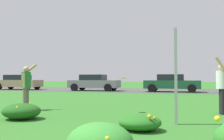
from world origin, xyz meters
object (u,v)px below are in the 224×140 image
sign_post_near_path (176,76)px  frisbee_orange (122,78)px  person_thrower_green_shirt (26,84)px  car_tan_leftmost (18,82)px  person_catcher_white_shirt (222,84)px  car_dark_green_center_right (172,83)px  car_gray_center_left (94,82)px

sign_post_near_path → frisbee_orange: size_ratio=9.53×
person_thrower_green_shirt → car_tan_leftmost: 17.27m
person_catcher_white_shirt → car_dark_green_center_right: (-2.30, 12.98, -0.23)m
person_thrower_green_shirt → car_dark_green_center_right: 14.49m
person_thrower_green_shirt → car_dark_green_center_right: (4.41, 13.80, -0.22)m
car_gray_center_left → sign_post_near_path: bearing=-62.9°
person_thrower_green_shirt → car_gray_center_left: bearing=99.9°
sign_post_near_path → frisbee_orange: sign_post_near_path is taller
person_thrower_green_shirt → car_tan_leftmost: size_ratio=0.38×
person_catcher_white_shirt → car_gray_center_left: size_ratio=0.41×
sign_post_near_path → frisbee_orange: 2.54m
car_gray_center_left → person_catcher_white_shirt: bearing=-54.9°
sign_post_near_path → car_gray_center_left: bearing=117.1°
person_catcher_white_shirt → car_gray_center_left: person_catcher_white_shirt is taller
person_catcher_white_shirt → frisbee_orange: bearing=-171.4°
sign_post_near_path → car_dark_green_center_right: sign_post_near_path is taller
person_catcher_white_shirt → frisbee_orange: person_catcher_white_shirt is taller
car_dark_green_center_right → frisbee_orange: bearing=-93.7°
sign_post_near_path → car_tan_leftmost: bearing=136.0°
person_catcher_white_shirt → car_tan_leftmost: size_ratio=0.41×
frisbee_orange → car_tan_leftmost: (-13.91, 13.47, -0.43)m
sign_post_near_path → person_thrower_green_shirt: (-5.37, 1.42, -0.27)m
car_tan_leftmost → car_dark_green_center_right: (14.79, 0.00, 0.00)m
sign_post_near_path → car_gray_center_left: size_ratio=0.55×
sign_post_near_path → car_dark_green_center_right: (-0.95, 15.22, -0.49)m
person_thrower_green_shirt → frisbee_orange: person_thrower_green_shirt is taller
frisbee_orange → car_tan_leftmost: bearing=135.9°
frisbee_orange → car_gray_center_left: size_ratio=0.06×
sign_post_near_path → frisbee_orange: (-1.83, 1.76, -0.06)m
car_gray_center_left → car_dark_green_center_right: 6.83m
person_catcher_white_shirt → car_gray_center_left: (-9.13, 12.98, -0.23)m
person_catcher_white_shirt → car_tan_leftmost: 21.46m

